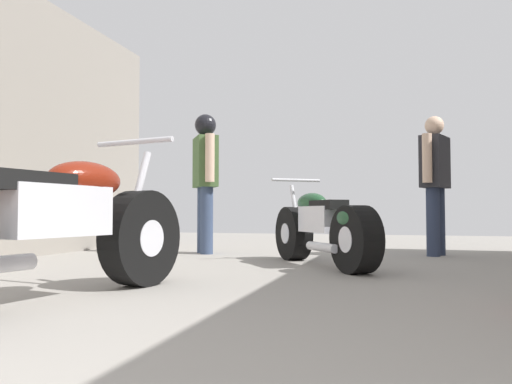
# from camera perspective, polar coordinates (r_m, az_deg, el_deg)

# --- Properties ---
(ground_plane) EXTENTS (16.80, 16.80, 0.00)m
(ground_plane) POSITION_cam_1_polar(r_m,az_deg,el_deg) (3.52, -0.31, -10.63)
(ground_plane) COLOR gray
(motorcycle_maroon_cruiser) EXTENTS (0.74, 2.15, 1.01)m
(motorcycle_maroon_cruiser) POSITION_cam_1_polar(r_m,az_deg,el_deg) (2.98, -22.85, -3.65)
(motorcycle_maroon_cruiser) COLOR black
(motorcycle_maroon_cruiser) RESTS_ON ground_plane
(motorcycle_black_naked) EXTENTS (1.22, 1.63, 0.87)m
(motorcycle_black_naked) POSITION_cam_1_polar(r_m,az_deg,el_deg) (4.75, 7.60, -4.12)
(motorcycle_black_naked) COLOR black
(motorcycle_black_naked) RESTS_ON ground_plane
(mechanic_in_blue) EXTENTS (0.38, 0.65, 1.65)m
(mechanic_in_blue) POSITION_cam_1_polar(r_m,az_deg,el_deg) (6.23, 19.83, 1.68)
(mechanic_in_blue) COLOR #2D3851
(mechanic_in_blue) RESTS_ON ground_plane
(mechanic_with_helmet) EXTENTS (0.46, 0.63, 1.74)m
(mechanic_with_helmet) POSITION_cam_1_polar(r_m,az_deg,el_deg) (6.25, -5.83, 2.55)
(mechanic_with_helmet) COLOR #384766
(mechanic_with_helmet) RESTS_ON ground_plane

